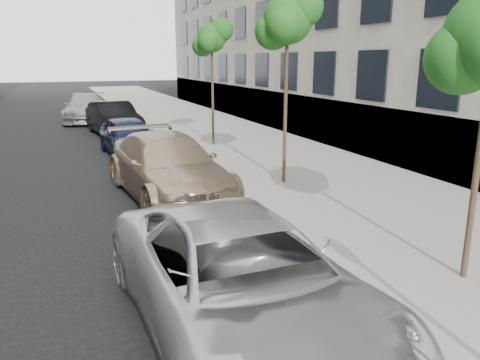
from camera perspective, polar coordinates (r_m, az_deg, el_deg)
sidewalk at (r=28.72m, az=-7.11°, el=7.44°), size 6.40×72.00×0.14m
curb at (r=28.13m, az=-13.33°, el=7.02°), size 0.15×72.00×0.14m
tree_mid at (r=13.10m, az=5.92°, el=18.89°), size 1.68×1.48×5.26m
tree_far at (r=19.10m, az=-3.38°, el=16.87°), size 1.52×1.32×4.97m
minivan at (r=6.14m, az=0.21°, el=-12.21°), size 2.78×5.69×1.56m
suv at (r=12.42m, az=-8.76°, el=1.65°), size 2.82×5.81×1.63m
sedan_blue at (r=18.25m, az=-13.45°, el=5.22°), size 1.99×4.35×1.44m
sedan_black at (r=23.31m, az=-15.14°, el=7.24°), size 2.36×5.03×1.59m
sedan_rear at (r=29.09m, az=-18.34°, el=8.33°), size 2.98×5.67×1.57m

